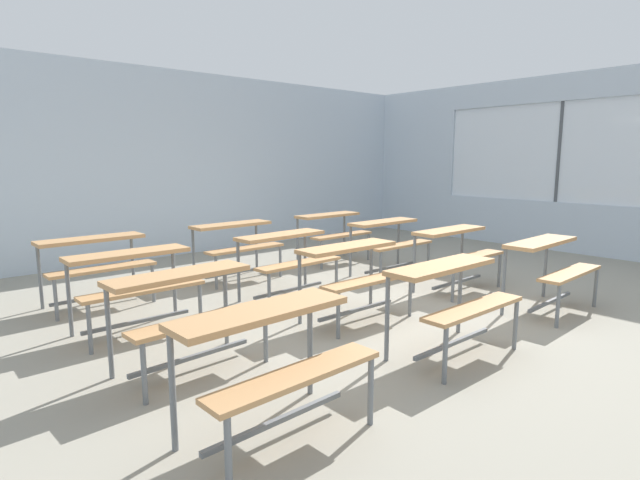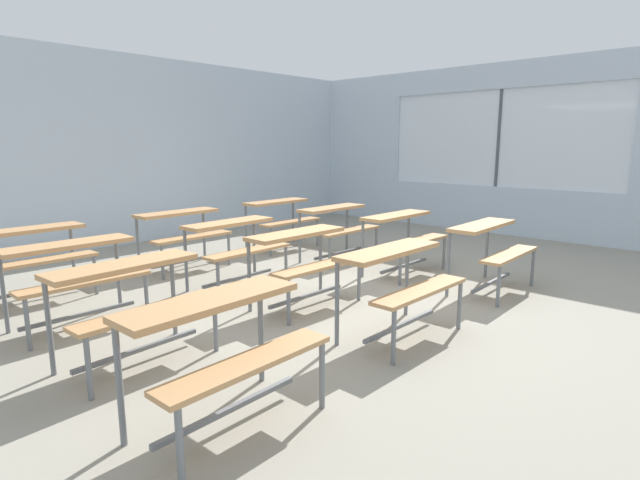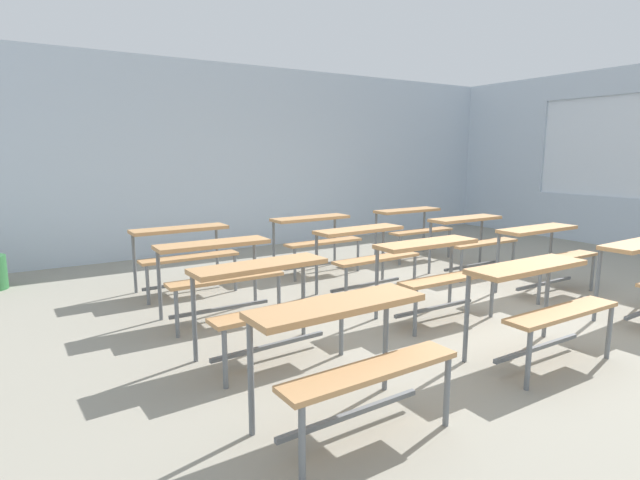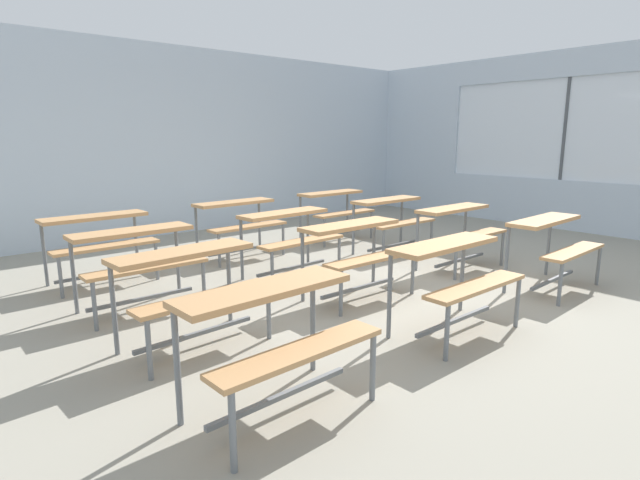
{
  "view_description": "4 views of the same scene",
  "coord_description": "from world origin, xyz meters",
  "px_view_note": "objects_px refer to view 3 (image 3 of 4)",
  "views": [
    {
      "loc": [
        -3.8,
        -3.3,
        1.6
      ],
      "look_at": [
        -0.38,
        0.6,
        0.75
      ],
      "focal_mm": 28.0,
      "sensor_mm": 36.0,
      "label": 1
    },
    {
      "loc": [
        -3.8,
        -3.3,
        1.6
      ],
      "look_at": [
        0.56,
        0.73,
        0.46
      ],
      "focal_mm": 28.0,
      "sensor_mm": 36.0,
      "label": 2
    },
    {
      "loc": [
        -3.8,
        -3.3,
        1.6
      ],
      "look_at": [
        -1.27,
        0.73,
        0.76
      ],
      "focal_mm": 28.0,
      "sensor_mm": 36.0,
      "label": 3
    },
    {
      "loc": [
        -3.8,
        -3.3,
        1.6
      ],
      "look_at": [
        -0.82,
        0.14,
        0.64
      ],
      "focal_mm": 28.0,
      "sensor_mm": 36.0,
      "label": 4
    }
  ],
  "objects_px": {
    "desk_bench_r1c2": "(545,244)",
    "desk_bench_r3c2": "(412,221)",
    "desk_bench_r0c0": "(349,337)",
    "desk_bench_r2c2": "(471,231)",
    "desk_bench_r2c1": "(365,245)",
    "desk_bench_r3c0": "(183,244)",
    "desk_bench_r1c1": "(434,261)",
    "desk_bench_r0c1": "(538,289)",
    "desk_bench_r2c0": "(218,262)",
    "desk_bench_r3c1": "(315,231)",
    "desk_bench_r1c0": "(267,288)"
  },
  "relations": [
    {
      "from": "desk_bench_r3c0",
      "to": "desk_bench_r2c1",
      "type": "bearing_deg",
      "value": -34.89
    },
    {
      "from": "desk_bench_r0c0",
      "to": "desk_bench_r3c2",
      "type": "xyz_separation_m",
      "value": [
        3.63,
        3.43,
        0.0
      ]
    },
    {
      "from": "desk_bench_r0c1",
      "to": "desk_bench_r2c1",
      "type": "xyz_separation_m",
      "value": [
        0.02,
        2.21,
        0.0
      ]
    },
    {
      "from": "desk_bench_r0c1",
      "to": "desk_bench_r0c0",
      "type": "bearing_deg",
      "value": -178.51
    },
    {
      "from": "desk_bench_r2c2",
      "to": "desk_bench_r3c1",
      "type": "bearing_deg",
      "value": 146.19
    },
    {
      "from": "desk_bench_r0c1",
      "to": "desk_bench_r3c0",
      "type": "relative_size",
      "value": 0.99
    },
    {
      "from": "desk_bench_r1c0",
      "to": "desk_bench_r3c1",
      "type": "xyz_separation_m",
      "value": [
        1.83,
        2.25,
        0.0
      ]
    },
    {
      "from": "desk_bench_r0c0",
      "to": "desk_bench_r3c0",
      "type": "distance_m",
      "value": 3.41
    },
    {
      "from": "desk_bench_r2c2",
      "to": "desk_bench_r3c1",
      "type": "xyz_separation_m",
      "value": [
        -1.73,
        1.16,
        0.0
      ]
    },
    {
      "from": "desk_bench_r0c1",
      "to": "desk_bench_r2c0",
      "type": "height_order",
      "value": "same"
    },
    {
      "from": "desk_bench_r1c0",
      "to": "desk_bench_r3c1",
      "type": "height_order",
      "value": "same"
    },
    {
      "from": "desk_bench_r2c1",
      "to": "desk_bench_r2c2",
      "type": "xyz_separation_m",
      "value": [
        1.79,
        0.02,
        0.0
      ]
    },
    {
      "from": "desk_bench_r1c2",
      "to": "desk_bench_r3c2",
      "type": "xyz_separation_m",
      "value": [
        0.01,
        2.24,
        0.0
      ]
    },
    {
      "from": "desk_bench_r1c1",
      "to": "desk_bench_r3c0",
      "type": "distance_m",
      "value": 2.84
    },
    {
      "from": "desk_bench_r3c0",
      "to": "desk_bench_r3c2",
      "type": "distance_m",
      "value": 3.53
    },
    {
      "from": "desk_bench_r1c2",
      "to": "desk_bench_r1c0",
      "type": "bearing_deg",
      "value": -179.72
    },
    {
      "from": "desk_bench_r1c0",
      "to": "desk_bench_r3c1",
      "type": "distance_m",
      "value": 2.9
    },
    {
      "from": "desk_bench_r0c1",
      "to": "desk_bench_r3c2",
      "type": "xyz_separation_m",
      "value": [
        1.81,
        3.39,
        0.0
      ]
    },
    {
      "from": "desk_bench_r1c1",
      "to": "desk_bench_r3c2",
      "type": "bearing_deg",
      "value": 52.28
    },
    {
      "from": "desk_bench_r2c0",
      "to": "desk_bench_r3c0",
      "type": "height_order",
      "value": "same"
    },
    {
      "from": "desk_bench_r2c1",
      "to": "desk_bench_r3c0",
      "type": "distance_m",
      "value": 2.09
    },
    {
      "from": "desk_bench_r0c0",
      "to": "desk_bench_r2c2",
      "type": "bearing_deg",
      "value": 30.67
    },
    {
      "from": "desk_bench_r0c0",
      "to": "desk_bench_r1c1",
      "type": "distance_m",
      "value": 2.22
    },
    {
      "from": "desk_bench_r0c0",
      "to": "desk_bench_r1c1",
      "type": "bearing_deg",
      "value": 31.24
    },
    {
      "from": "desk_bench_r0c0",
      "to": "desk_bench_r3c1",
      "type": "xyz_separation_m",
      "value": [
        1.89,
        3.44,
        0.0
      ]
    },
    {
      "from": "desk_bench_r3c2",
      "to": "desk_bench_r1c0",
      "type": "bearing_deg",
      "value": -148.18
    },
    {
      "from": "desk_bench_r0c1",
      "to": "desk_bench_r2c1",
      "type": "relative_size",
      "value": 0.98
    },
    {
      "from": "desk_bench_r2c0",
      "to": "desk_bench_r3c2",
      "type": "relative_size",
      "value": 1.0
    },
    {
      "from": "desk_bench_r0c0",
      "to": "desk_bench_r0c1",
      "type": "bearing_deg",
      "value": -0.26
    },
    {
      "from": "desk_bench_r1c2",
      "to": "desk_bench_r2c2",
      "type": "distance_m",
      "value": 1.08
    },
    {
      "from": "desk_bench_r1c1",
      "to": "desk_bench_r0c1",
      "type": "bearing_deg",
      "value": -91.95
    },
    {
      "from": "desk_bench_r1c0",
      "to": "desk_bench_r3c0",
      "type": "relative_size",
      "value": 1.02
    },
    {
      "from": "desk_bench_r1c2",
      "to": "desk_bench_r3c2",
      "type": "distance_m",
      "value": 2.24
    },
    {
      "from": "desk_bench_r2c2",
      "to": "desk_bench_r1c1",
      "type": "bearing_deg",
      "value": -148.44
    },
    {
      "from": "desk_bench_r2c2",
      "to": "desk_bench_r3c2",
      "type": "bearing_deg",
      "value": 89.84
    },
    {
      "from": "desk_bench_r3c0",
      "to": "desk_bench_r1c2",
      "type": "bearing_deg",
      "value": -33.29
    },
    {
      "from": "desk_bench_r2c0",
      "to": "desk_bench_r2c2",
      "type": "distance_m",
      "value": 3.54
    },
    {
      "from": "desk_bench_r3c2",
      "to": "desk_bench_r1c2",
      "type": "bearing_deg",
      "value": -90.57
    },
    {
      "from": "desk_bench_r2c0",
      "to": "desk_bench_r3c2",
      "type": "distance_m",
      "value": 3.72
    },
    {
      "from": "desk_bench_r1c1",
      "to": "desk_bench_r2c2",
      "type": "distance_m",
      "value": 2.06
    },
    {
      "from": "desk_bench_r1c1",
      "to": "desk_bench_r3c1",
      "type": "distance_m",
      "value": 2.24
    },
    {
      "from": "desk_bench_r1c1",
      "to": "desk_bench_r2c0",
      "type": "relative_size",
      "value": 1.01
    },
    {
      "from": "desk_bench_r0c1",
      "to": "desk_bench_r1c2",
      "type": "height_order",
      "value": "same"
    },
    {
      "from": "desk_bench_r3c1",
      "to": "desk_bench_r3c0",
      "type": "bearing_deg",
      "value": 179.3
    },
    {
      "from": "desk_bench_r3c1",
      "to": "desk_bench_r3c2",
      "type": "relative_size",
      "value": 1.01
    },
    {
      "from": "desk_bench_r2c1",
      "to": "desk_bench_r2c0",
      "type": "bearing_deg",
      "value": 176.33
    },
    {
      "from": "desk_bench_r3c0",
      "to": "desk_bench_r3c1",
      "type": "bearing_deg",
      "value": -0.35
    },
    {
      "from": "desk_bench_r2c1",
      "to": "desk_bench_r3c1",
      "type": "relative_size",
      "value": 1.01
    },
    {
      "from": "desk_bench_r0c0",
      "to": "desk_bench_r2c2",
      "type": "height_order",
      "value": "same"
    },
    {
      "from": "desk_bench_r1c0",
      "to": "desk_bench_r1c1",
      "type": "height_order",
      "value": "same"
    }
  ]
}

